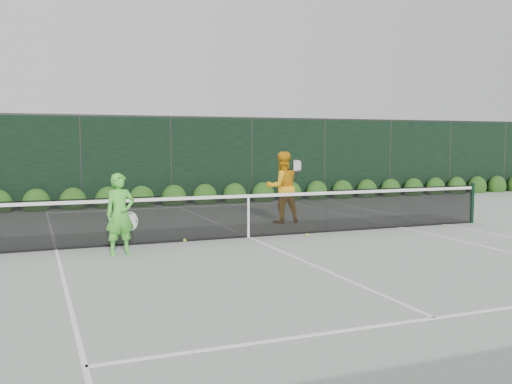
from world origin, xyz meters
name	(u,v)px	position (x,y,z in m)	size (l,w,h in m)	color
ground	(248,237)	(0.00, 0.00, 0.00)	(80.00, 80.00, 0.00)	gray
tennis_net	(247,214)	(-0.02, 0.00, 0.53)	(12.90, 0.10, 1.07)	black
player_woman	(120,214)	(-2.97, -0.94, 0.78)	(0.67, 0.49, 1.56)	#51CF3C
player_man	(282,187)	(1.69, 1.90, 0.95)	(0.97, 0.74, 1.90)	#EDA213
court_lines	(248,237)	(0.00, 0.00, 0.01)	(11.03, 23.83, 0.01)	white
windscreen_fence	(302,178)	(0.00, -2.71, 1.51)	(32.00, 21.07, 3.06)	black
hedge_row	(174,198)	(0.00, 7.15, 0.23)	(31.66, 0.65, 0.94)	#163A0F
tennis_balls	(253,236)	(0.08, -0.08, 0.03)	(2.86, 0.58, 0.07)	#CDE533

